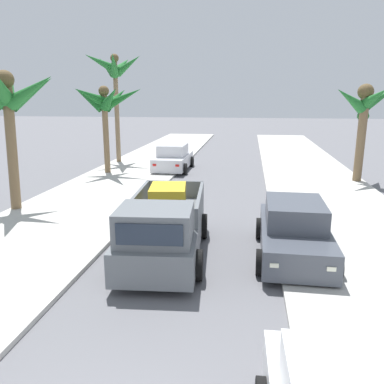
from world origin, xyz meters
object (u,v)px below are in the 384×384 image
Objects in this scene: palm_tree_right_mid at (8,98)px; palm_tree_left_back at (106,101)px; pickup_truck at (164,228)px; palm_tree_left_mid at (115,71)px; car_left_near at (294,231)px; palm_tree_left_fore at (363,107)px; car_right_near at (173,158)px.

palm_tree_left_back is (0.99, 7.37, -0.17)m from palm_tree_right_mid.
palm_tree_right_mid reaches higher than palm_tree_left_back.
palm_tree_left_mid reaches higher than pickup_truck.
pickup_truck is at bearing -170.92° from car_left_near.
palm_tree_right_mid reaches higher than car_left_near.
palm_tree_left_mid is at bearing 88.83° from palm_tree_right_mid.
palm_tree_left_fore is at bearing 67.80° from car_left_near.
pickup_truck is 1.02× the size of palm_tree_right_mid.
car_left_near is 0.82× the size of palm_tree_right_mid.
car_left_near is 13.64m from car_right_near.
palm_tree_left_back is at bearing 116.63° from pickup_truck.
palm_tree_left_back reaches higher than car_right_near.
car_left_near is at bearing -65.11° from car_right_near.
palm_tree_left_back is (0.76, -3.85, -1.76)m from palm_tree_left_mid.
car_left_near is 1.00× the size of car_right_near.
palm_tree_left_fore reaches higher than car_left_near.
palm_tree_left_mid is (-13.95, 4.15, 2.00)m from palm_tree_left_fore.
palm_tree_right_mid reaches higher than car_right_near.
palm_tree_right_mid reaches higher than palm_tree_left_fore.
car_right_near is 0.81× the size of palm_tree_right_mid.
palm_tree_left_back is at bearing -78.85° from palm_tree_left_mid.
palm_tree_left_mid reaches higher than palm_tree_left_back.
pickup_truck is 8.22m from palm_tree_right_mid.
palm_tree_right_mid is (-0.23, -11.22, -1.59)m from palm_tree_left_mid.
palm_tree_left_mid is at bearing 163.44° from palm_tree_left_fore.
palm_tree_right_mid is (-10.02, 3.11, 3.51)m from car_left_near.
palm_tree_left_back is at bearing -150.10° from car_right_near.
palm_tree_left_fore is 15.85m from palm_tree_right_mid.
pickup_truck is at bearing -80.18° from car_right_near.
palm_tree_left_back is at bearing 130.77° from car_left_near.
pickup_truck is 1.08× the size of palm_tree_left_back.
palm_tree_left_fore is 0.70× the size of palm_tree_left_mid.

